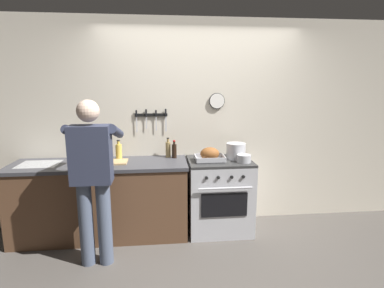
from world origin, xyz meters
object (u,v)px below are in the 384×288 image
Objects in this scene: bottle_soy_sauce at (174,151)px; stock_pot at (236,151)px; stove at (219,195)px; saucepan at (244,158)px; roasting_pan at (210,155)px; person_cook at (93,173)px; cutting_board at (112,162)px; bottle_vinegar at (168,149)px; bottle_cooking_oil at (119,152)px.

stock_pot is at bearing -8.17° from bottle_soy_sauce.
stove is 0.57m from saucepan.
roasting_pan reaches higher than stove.
stove is 0.59m from stock_pot.
cutting_board is at bearing -9.70° from person_cook.
stock_pot is 1.06× the size of bottle_soy_sauce.
bottle_vinegar is at bearing 169.14° from stock_pot.
bottle_cooking_oil is at bearing 169.70° from saucepan.
saucepan is (0.26, -0.13, 0.49)m from stove.
cutting_board is 1.46× the size of bottle_vinegar.
bottle_vinegar is (0.60, 0.07, 0.00)m from bottle_cooking_oil.
stock_pot is 0.95× the size of bottle_vinegar.
stock_pot is 1.49m from cutting_board.
saucepan is 1.50m from bottle_cooking_oil.
bottle_soy_sauce reaches higher than roasting_pan.
bottle_soy_sauce is (-0.80, 0.29, 0.05)m from saucepan.
cutting_board is at bearing -179.50° from stove.
person_cook is 7.48× the size of bottle_soy_sauce.
bottle_vinegar is (0.66, 0.22, 0.09)m from cutting_board.
cutting_board is 0.71m from bottle_vinegar.
bottle_cooking_oil is 0.60m from bottle_vinegar.
bottle_soy_sauce is at bearing -34.29° from bottle_vinegar.
stock_pot is at bearing 2.40° from cutting_board.
person_cook is at bearing -99.05° from cutting_board.
bottle_cooking_oil is (-1.21, 0.14, 0.55)m from stove.
stock_pot is 0.65× the size of cutting_board.
saucepan is 0.94m from bottle_vinegar.
bottle_cooking_oil is 1.10× the size of bottle_soy_sauce.
roasting_pan is 0.46m from bottle_soy_sauce.
bottle_vinegar reaches higher than stove.
bottle_vinegar reaches higher than roasting_pan.
person_cook is 9.91× the size of saucepan.
roasting_pan is 2.10× the size of saucepan.
person_cook is at bearing -158.21° from stock_pot.
person_cook reaches higher than bottle_vinegar.
stock_pot reaches higher than roasting_pan.
cutting_board is at bearing -114.74° from bottle_cooking_oil.
bottle_vinegar reaches higher than saucepan.
bottle_soy_sauce is (-0.54, 0.16, 0.54)m from stove.
roasting_pan is 1.59× the size of bottle_soy_sauce.
bottle_cooking_oil is at bearing -172.92° from bottle_vinegar.
stove is 0.54m from roasting_pan.
bottle_soy_sauce reaches higher than saucepan.
stove is at bearing 0.50° from cutting_board.
stove is 3.69× the size of bottle_cooking_oil.
bottle_vinegar is (-0.83, 0.16, 0.01)m from stock_pot.
roasting_pan is 0.40m from saucepan.
roasting_pan is 1.44× the size of bottle_cooking_oil.
person_cook is 4.72× the size of roasting_pan.
person_cook is 1.11m from bottle_soy_sauce.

